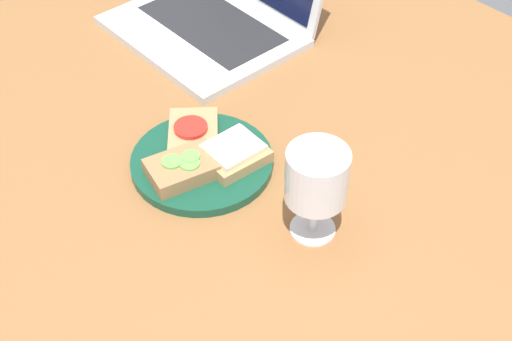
{
  "coord_description": "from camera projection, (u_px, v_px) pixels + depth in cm",
  "views": [
    {
      "loc": [
        56.41,
        -45.15,
        76.73
      ],
      "look_at": [
        3.34,
        1.9,
        8.0
      ],
      "focal_mm": 50.0,
      "sensor_mm": 36.0,
      "label": 1
    }
  ],
  "objects": [
    {
      "name": "wooden_table",
      "position": [
        231.0,
        196.0,
        1.04
      ],
      "size": [
        140.0,
        140.0,
        3.0
      ],
      "primitive_type": "cube",
      "color": "brown",
      "rests_on": "ground"
    },
    {
      "name": "plate",
      "position": [
        204.0,
        161.0,
        1.06
      ],
      "size": [
        21.28,
        21.28,
        1.45
      ],
      "primitive_type": "cylinder",
      "color": "#144733",
      "rests_on": "wooden_table"
    },
    {
      "name": "sandwich_with_cucumber",
      "position": [
        184.0,
        168.0,
        1.02
      ],
      "size": [
        8.94,
        11.45,
        2.83
      ],
      "color": "#937047",
      "rests_on": "plate"
    },
    {
      "name": "sandwich_with_cheese",
      "position": [
        234.0,
        153.0,
        1.05
      ],
      "size": [
        8.43,
        9.56,
        2.83
      ],
      "color": "#A88456",
      "rests_on": "plate"
    },
    {
      "name": "sandwich_with_tomato",
      "position": [
        193.0,
        133.0,
        1.08
      ],
      "size": [
        12.66,
        12.24,
        2.64
      ],
      "color": "#A88456",
      "rests_on": "plate"
    },
    {
      "name": "wine_glass",
      "position": [
        317.0,
        180.0,
        0.91
      ],
      "size": [
        8.25,
        8.25,
        14.08
      ],
      "color": "white",
      "rests_on": "wooden_table"
    },
    {
      "name": "laptop",
      "position": [
        222.0,
        4.0,
        1.31
      ],
      "size": [
        33.07,
        30.81,
        22.78
      ],
      "color": "silver",
      "rests_on": "wooden_table"
    }
  ]
}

